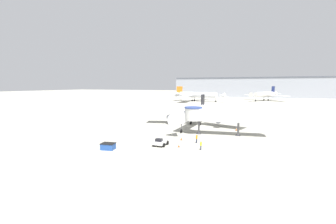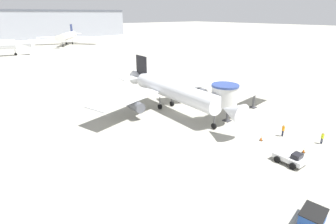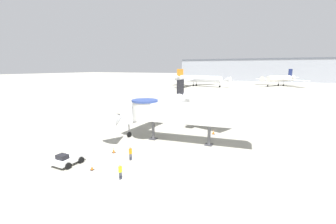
{
  "view_description": "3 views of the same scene",
  "coord_description": "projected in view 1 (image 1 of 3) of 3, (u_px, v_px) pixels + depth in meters",
  "views": [
    {
      "loc": [
        14.1,
        -58.34,
        11.27
      ],
      "look_at": [
        -7.18,
        -3.1,
        4.15
      ],
      "focal_mm": 24.0,
      "sensor_mm": 36.0,
      "label": 1
    },
    {
      "loc": [
        -29.34,
        -31.98,
        16.08
      ],
      "look_at": [
        -7.1,
        -4.49,
        2.76
      ],
      "focal_mm": 28.0,
      "sensor_mm": 36.0,
      "label": 2
    },
    {
      "loc": [
        19.17,
        -37.61,
        11.14
      ],
      "look_at": [
        3.74,
        -5.37,
        4.06
      ],
      "focal_mm": 24.0,
      "sensor_mm": 36.0,
      "label": 3
    }
  ],
  "objects": [
    {
      "name": "background_jet_orange_tail",
      "position": [
        197.0,
        95.0,
        156.03
      ],
      "size": [
        37.69,
        40.78,
        10.32
      ],
      "rotation": [
        0.0,
        0.0,
        1.33
      ],
      "color": "silver",
      "rests_on": "ground_plane"
    },
    {
      "name": "terminal_building",
      "position": [
        250.0,
        87.0,
        217.97
      ],
      "size": [
        143.22,
        26.35,
        18.66
      ],
      "color": "#999EA8",
      "rests_on": "ground_plane"
    },
    {
      "name": "background_jet_navy_tail",
      "position": [
        265.0,
        94.0,
        161.04
      ],
      "size": [
        29.85,
        28.61,
        10.39
      ],
      "rotation": [
        0.0,
        0.0,
        -0.57
      ],
      "color": "white",
      "rests_on": "ground_plane"
    },
    {
      "name": "service_container_blue",
      "position": [
        108.0,
        146.0,
        39.44
      ],
      "size": [
        2.62,
        2.09,
        1.14
      ],
      "rotation": [
        0.0,
        0.0,
        0.15
      ],
      "color": "#234C9E",
      "rests_on": "ground_plane"
    },
    {
      "name": "ground_crew_marshaller",
      "position": [
        197.0,
        138.0,
        43.8
      ],
      "size": [
        0.31,
        0.38,
        1.74
      ],
      "rotation": [
        0.0,
        0.0,
        4.29
      ],
      "color": "#1E2338",
      "rests_on": "ground_plane"
    },
    {
      "name": "traffic_cone_apron_front",
      "position": [
        179.0,
        146.0,
        40.96
      ],
      "size": [
        0.37,
        0.37,
        0.62
      ],
      "color": "black",
      "rests_on": "ground_plane"
    },
    {
      "name": "pushback_tug_white",
      "position": [
        160.0,
        142.0,
        42.08
      ],
      "size": [
        2.4,
        3.35,
        1.45
      ],
      "rotation": [
        0.0,
        0.0,
        -0.01
      ],
      "color": "silver",
      "rests_on": "ground_plane"
    },
    {
      "name": "traffic_cone_starboard_wing",
      "position": [
        236.0,
        129.0,
        55.75
      ],
      "size": [
        0.48,
        0.48,
        0.79
      ],
      "color": "black",
      "rests_on": "ground_plane"
    },
    {
      "name": "main_airplane",
      "position": [
        194.0,
        113.0,
        61.98
      ],
      "size": [
        29.6,
        27.4,
        8.39
      ],
      "rotation": [
        0.0,
        0.0,
        -0.03
      ],
      "color": "silver",
      "rests_on": "ground_plane"
    },
    {
      "name": "ground_plane",
      "position": [
        197.0,
        127.0,
        60.43
      ],
      "size": [
        800.0,
        800.0,
        0.0
      ],
      "primitive_type": "plane",
      "color": "#9E9B8E"
    },
    {
      "name": "ground_crew_wing_walker",
      "position": [
        201.0,
        145.0,
        39.07
      ],
      "size": [
        0.26,
        0.35,
        1.62
      ],
      "rotation": [
        0.0,
        0.0,
        1.27
      ],
      "color": "#1E2338",
      "rests_on": "ground_plane"
    },
    {
      "name": "traffic_cone_near_nose",
      "position": [
        181.0,
        139.0,
        46.16
      ],
      "size": [
        0.42,
        0.42,
        0.7
      ],
      "color": "black",
      "rests_on": "ground_plane"
    },
    {
      "name": "jet_bridge",
      "position": [
        220.0,
        115.0,
        50.65
      ],
      "size": [
        18.94,
        5.4,
        6.24
      ],
      "rotation": [
        0.0,
        0.0,
        0.12
      ],
      "color": "silver",
      "rests_on": "ground_plane"
    }
  ]
}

